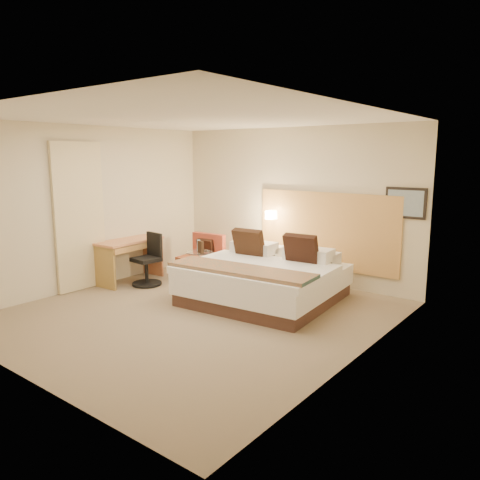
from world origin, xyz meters
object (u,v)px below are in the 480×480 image
Objects in this scene: desk at (130,249)px; bed at (265,279)px; side_table at (200,265)px; lounge_chair at (203,259)px; desk_chair at (149,264)px.

bed is at bearing 12.55° from desk.
side_table is 0.47× the size of desk.
bed is 3.03× the size of lounge_chair.
desk_chair reaches higher than desk.
desk is at bearing -142.16° from side_table.
bed reaches higher than side_table.
desk reaches higher than side_table.
bed reaches higher than desk.
bed is at bearing -17.96° from lounge_chair.
desk_chair is (-0.24, -1.11, 0.07)m from lounge_chair.
desk is (-0.66, -1.15, 0.29)m from lounge_chair.
lounge_chair is at bearing 162.04° from bed.
lounge_chair is 1.14m from desk_chair.
bed is 1.86× the size of desk.
lounge_chair is 0.51m from side_table.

